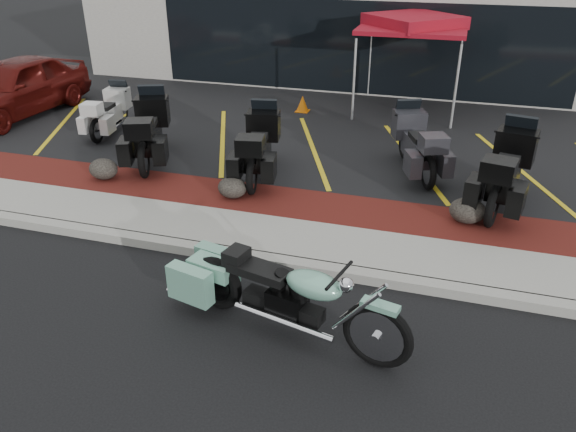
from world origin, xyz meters
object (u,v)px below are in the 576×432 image
(touring_white, at_px, (120,102))
(parked_car, at_px, (14,87))
(traffic_cone, at_px, (303,104))
(hero_cruiser, at_px, (378,327))
(popup_canopy, at_px, (414,24))

(touring_white, xyz_separation_m, parked_car, (-3.07, -0.07, 0.18))
(parked_car, bearing_deg, traffic_cone, 22.37)
(hero_cruiser, bearing_deg, traffic_cone, 123.90)
(touring_white, bearing_deg, traffic_cone, -67.76)
(touring_white, height_order, traffic_cone, touring_white)
(touring_white, distance_m, popup_canopy, 7.69)
(touring_white, bearing_deg, hero_cruiser, -140.69)
(touring_white, height_order, parked_car, parked_car)
(touring_white, relative_size, popup_canopy, 0.57)
(parked_car, relative_size, traffic_cone, 10.26)
(hero_cruiser, distance_m, popup_canopy, 10.31)
(touring_white, distance_m, traffic_cone, 4.73)
(parked_car, bearing_deg, hero_cruiser, -29.32)
(parked_car, height_order, traffic_cone, parked_car)
(parked_car, xyz_separation_m, popup_canopy, (9.80, 3.39, 1.50))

